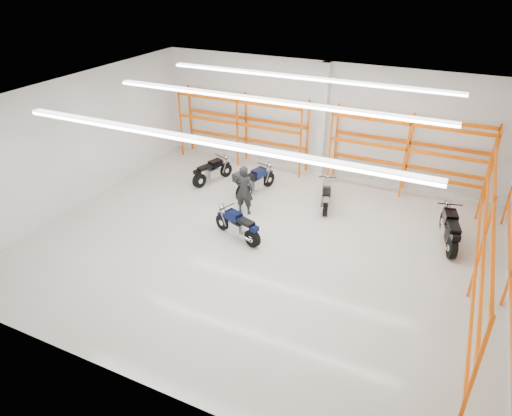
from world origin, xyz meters
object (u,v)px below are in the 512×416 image
at_px(motorcycle_back_d, 449,230).
at_px(standing_man, 244,190).
at_px(motorcycle_back_b, 253,182).
at_px(motorcycle_back_c, 326,196).
at_px(motorcycle_main, 239,226).
at_px(motorcycle_back_a, 211,172).
at_px(structural_column, 322,121).

bearing_deg(motorcycle_back_d, standing_man, -172.34).
distance_m(motorcycle_back_b, motorcycle_back_c, 2.81).
bearing_deg(motorcycle_main, motorcycle_back_a, 131.95).
xyz_separation_m(motorcycle_main, standing_man, (-0.61, 1.57, 0.44)).
relative_size(motorcycle_main, structural_column, 0.42).
bearing_deg(motorcycle_back_d, motorcycle_main, -157.73).
relative_size(motorcycle_back_a, motorcycle_back_d, 0.85).
bearing_deg(motorcycle_back_c, motorcycle_back_a, 179.90).
distance_m(motorcycle_back_a, motorcycle_back_d, 8.94).
xyz_separation_m(motorcycle_main, structural_column, (0.69, 5.91, 1.80)).
bearing_deg(motorcycle_back_b, motorcycle_back_d, -4.34).
height_order(motorcycle_back_d, structural_column, structural_column).
xyz_separation_m(motorcycle_back_a, structural_column, (3.58, 2.69, 1.80)).
bearing_deg(standing_man, motorcycle_main, 100.54).
distance_m(motorcycle_back_c, structural_column, 3.44).
height_order(motorcycle_back_a, motorcycle_back_d, motorcycle_back_d).
bearing_deg(structural_column, motorcycle_main, -96.68).
distance_m(motorcycle_back_b, standing_man, 1.51).
distance_m(motorcycle_back_a, standing_man, 2.85).
bearing_deg(motorcycle_back_b, motorcycle_back_a, 173.35).
xyz_separation_m(motorcycle_back_c, motorcycle_back_d, (4.18, -0.75, 0.08)).
relative_size(motorcycle_back_b, motorcycle_back_c, 1.12).
xyz_separation_m(motorcycle_back_b, motorcycle_back_c, (2.80, 0.22, -0.09)).
relative_size(motorcycle_back_c, motorcycle_back_d, 0.84).
xyz_separation_m(motorcycle_back_c, standing_man, (-2.44, -1.64, 0.45)).
xyz_separation_m(motorcycle_back_b, motorcycle_back_d, (6.98, -0.53, -0.01)).
bearing_deg(motorcycle_back_b, motorcycle_back_c, 4.45).
bearing_deg(motorcycle_back_c, structural_column, 113.02).
distance_m(motorcycle_back_b, motorcycle_back_d, 7.00).
height_order(motorcycle_back_d, standing_man, standing_man).
bearing_deg(standing_man, structural_column, -117.16).
xyz_separation_m(motorcycle_main, motorcycle_back_d, (6.02, 2.46, 0.07)).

